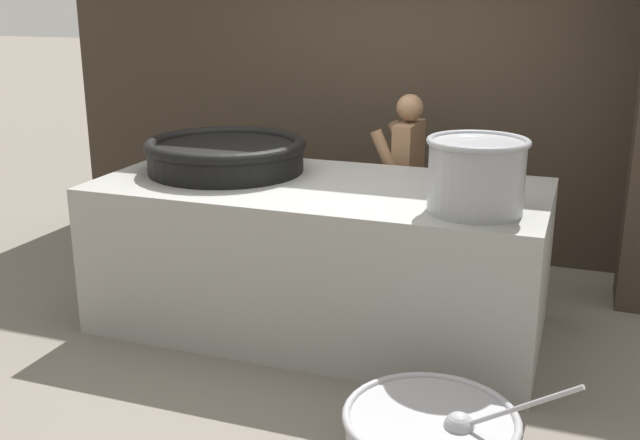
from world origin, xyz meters
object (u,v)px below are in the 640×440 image
Objects in this scene: stock_pot at (476,174)px; prep_bowl_vegetables at (430,438)px; cook at (406,182)px; giant_wok_near at (226,154)px.

stock_pot is 1.54m from prep_bowl_vegetables.
cook is 2.70m from prep_bowl_vegetables.
stock_pot is at bearing 120.18° from cook.
stock_pot is (1.85, -0.45, 0.10)m from giant_wok_near.
giant_wok_near reaches higher than prep_bowl_vegetables.
giant_wok_near is at bearing 166.32° from stock_pot.
cook reaches higher than stock_pot.
cook is 1.36× the size of prep_bowl_vegetables.
stock_pot is at bearing -13.68° from giant_wok_near.
prep_bowl_vegetables is (0.75, -2.51, -0.65)m from cook.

